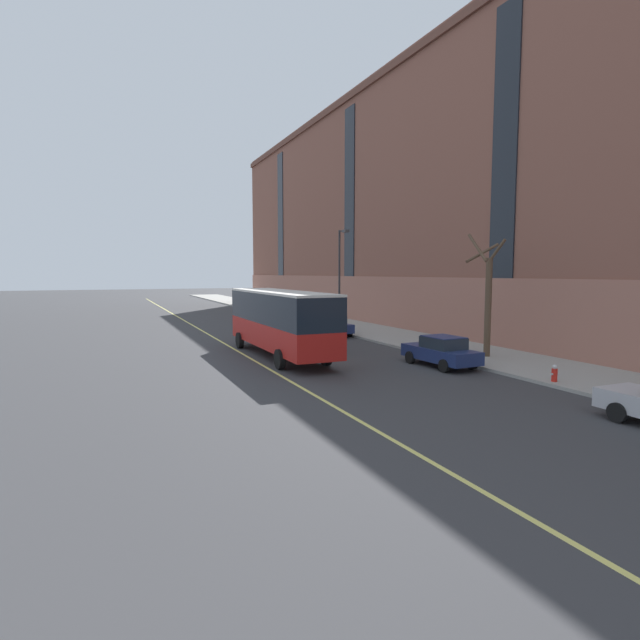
# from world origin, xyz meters

# --- Properties ---
(ground_plane) EXTENTS (260.00, 260.00, 0.00)m
(ground_plane) POSITION_xyz_m (0.00, 0.00, 0.00)
(ground_plane) COLOR #38383A
(sidewalk) EXTENTS (5.79, 160.00, 0.15)m
(sidewalk) POSITION_xyz_m (9.68, 3.00, 0.07)
(sidewalk) COLOR #9E9B93
(sidewalk) RESTS_ON ground
(apartment_facade) EXTENTS (15.20, 110.00, 22.28)m
(apartment_facade) POSITION_xyz_m (18.55, -0.00, 11.13)
(apartment_facade) COLOR brown
(apartment_facade) RESTS_ON ground
(city_bus) EXTENTS (2.85, 11.78, 3.72)m
(city_bus) POSITION_xyz_m (-0.99, 2.62, 2.15)
(city_bus) COLOR red
(city_bus) RESTS_ON ground
(parked_car_white_0) EXTENTS (1.96, 4.52, 1.56)m
(parked_car_white_0) POSITION_xyz_m (5.47, 20.50, 0.78)
(parked_car_white_0) COLOR silver
(parked_car_white_0) RESTS_ON ground
(parked_car_navy_1) EXTENTS (2.07, 4.30, 1.56)m
(parked_car_navy_1) POSITION_xyz_m (5.70, 10.15, 0.78)
(parked_car_navy_1) COLOR navy
(parked_car_navy_1) RESTS_ON ground
(parked_car_navy_3) EXTENTS (2.05, 4.43, 1.56)m
(parked_car_navy_3) POSITION_xyz_m (5.49, -3.48, 0.78)
(parked_car_navy_3) COLOR navy
(parked_car_navy_3) RESTS_ON ground
(street_tree_mid_block) EXTENTS (2.15, 1.99, 6.72)m
(street_tree_mid_block) POSITION_xyz_m (9.20, -2.57, 3.40)
(street_tree_mid_block) COLOR brown
(street_tree_mid_block) RESTS_ON sidewalk
(street_lamp) EXTENTS (0.36, 1.48, 7.95)m
(street_lamp) POSITION_xyz_m (7.38, 12.02, 4.93)
(street_lamp) COLOR #2D2D30
(street_lamp) RESTS_ON sidewalk
(fire_hydrant) EXTENTS (0.42, 0.24, 0.72)m
(fire_hydrant) POSITION_xyz_m (7.28, -8.83, 0.49)
(fire_hydrant) COLOR red
(fire_hydrant) RESTS_ON sidewalk
(lane_centerline) EXTENTS (0.16, 140.00, 0.01)m
(lane_centerline) POSITION_xyz_m (-2.69, 3.00, 0.00)
(lane_centerline) COLOR #E0D66B
(lane_centerline) RESTS_ON ground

